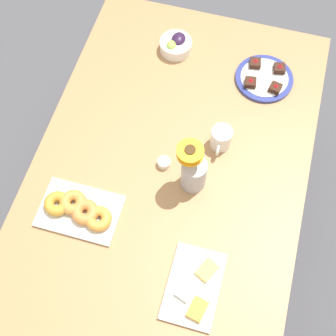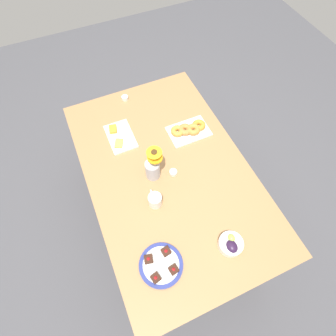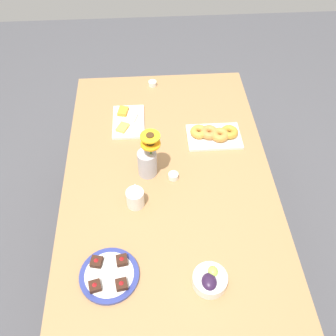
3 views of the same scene
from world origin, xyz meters
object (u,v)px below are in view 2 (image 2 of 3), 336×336
at_px(grape_bowl, 231,244).
at_px(cheese_platter, 120,136).
at_px(jam_cup_honey, 173,172).
at_px(flower_vase, 153,168).
at_px(croissant_platter, 189,130).
at_px(coffee_mug, 155,200).
at_px(jam_cup_berry, 125,98).
at_px(dining_table, 168,177).
at_px(dessert_plate, 161,265).

distance_m(grape_bowl, cheese_platter, 1.00).
relative_size(jam_cup_honey, flower_vase, 0.19).
bearing_deg(cheese_platter, grape_bowl, -161.49).
xyz_separation_m(croissant_platter, jam_cup_honey, (-0.26, 0.23, -0.01)).
distance_m(coffee_mug, jam_cup_berry, 0.88).
bearing_deg(dining_table, flower_vase, 82.68).
xyz_separation_m(coffee_mug, dessert_plate, (-0.34, 0.11, -0.03)).
relative_size(cheese_platter, jam_cup_honey, 5.42).
distance_m(dining_table, dessert_plate, 0.58).
relative_size(dining_table, grape_bowl, 11.98).
distance_m(cheese_platter, jam_cup_berry, 0.36).
bearing_deg(jam_cup_berry, jam_cup_honey, -174.49).
relative_size(coffee_mug, flower_vase, 0.46).
relative_size(cheese_platter, jam_cup_berry, 5.42).
bearing_deg(dining_table, coffee_mug, 137.19).
xyz_separation_m(dessert_plate, flower_vase, (0.52, -0.17, 0.08)).
bearing_deg(dining_table, croissant_platter, -48.02).
xyz_separation_m(jam_cup_honey, flower_vase, (0.04, 0.12, 0.07)).
height_order(grape_bowl, dessert_plate, grape_bowl).
height_order(dining_table, coffee_mug, coffee_mug).
relative_size(cheese_platter, croissant_platter, 0.92).
xyz_separation_m(jam_cup_berry, dessert_plate, (-1.21, 0.22, -0.00)).
xyz_separation_m(coffee_mug, flower_vase, (0.18, -0.06, 0.04)).
xyz_separation_m(coffee_mug, croissant_platter, (0.40, -0.41, -0.02)).
xyz_separation_m(cheese_platter, jam_cup_berry, (0.32, -0.15, 0.00)).
bearing_deg(jam_cup_honey, coffee_mug, 127.84).
height_order(jam_cup_honey, flower_vase, flower_vase).
distance_m(grape_bowl, jam_cup_berry, 1.28).
relative_size(coffee_mug, cheese_platter, 0.44).
height_order(croissant_platter, dessert_plate, same).
xyz_separation_m(dining_table, jam_cup_berry, (0.70, 0.05, 0.10)).
bearing_deg(cheese_platter, coffee_mug, -176.13).
distance_m(dessert_plate, flower_vase, 0.55).
height_order(jam_cup_berry, flower_vase, flower_vase).
height_order(croissant_platter, flower_vase, flower_vase).
relative_size(dining_table, coffee_mug, 14.00).
xyz_separation_m(jam_cup_honey, jam_cup_berry, (0.73, 0.07, 0.00)).
relative_size(jam_cup_berry, dessert_plate, 0.20).
bearing_deg(dining_table, dessert_plate, 152.70).
bearing_deg(dessert_plate, dining_table, -27.30).
bearing_deg(coffee_mug, dessert_plate, 162.67).
distance_m(croissant_platter, jam_cup_honey, 0.35).
relative_size(croissant_platter, jam_cup_berry, 5.87).
relative_size(grape_bowl, flower_vase, 0.54).
xyz_separation_m(croissant_platter, dessert_plate, (-0.74, 0.52, -0.01)).
height_order(grape_bowl, croissant_platter, grape_bowl).
height_order(dining_table, jam_cup_berry, jam_cup_berry).
bearing_deg(flower_vase, grape_bowl, -159.41).
distance_m(coffee_mug, jam_cup_honey, 0.23).
xyz_separation_m(coffee_mug, jam_cup_berry, (0.87, -0.11, -0.03)).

